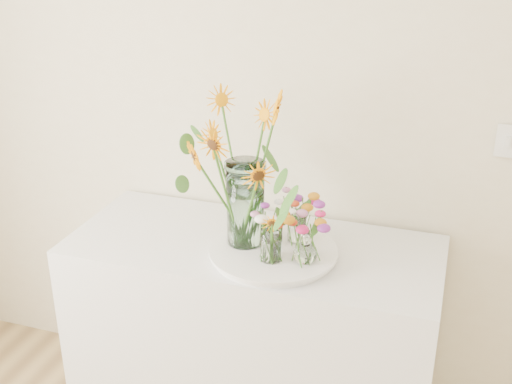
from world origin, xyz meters
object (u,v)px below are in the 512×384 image
small_vase_a (271,244)px  small_vase_b (306,247)px  tray (273,253)px  small_vase_c (297,227)px  mason_jar (245,204)px  counter (253,342)px

small_vase_a → small_vase_b: 0.12m
tray → small_vase_c: 0.13m
tray → small_vase_c: (0.06, 0.09, 0.07)m
mason_jar → small_vase_a: (0.13, -0.10, -0.09)m
mason_jar → small_vase_a: bearing=-37.0°
small_vase_a → small_vase_b: size_ratio=1.07×
small_vase_a → small_vase_c: size_ratio=1.10×
counter → small_vase_b: 0.60m
tray → small_vase_a: size_ratio=3.38×
counter → tray: size_ratio=3.17×
small_vase_b → tray: bearing=159.6°
counter → mason_jar: bearing=-106.0°
small_vase_a → small_vase_b: bearing=12.2°
mason_jar → small_vase_a: size_ratio=2.44×
tray → small_vase_b: (0.13, -0.05, 0.07)m
counter → mason_jar: size_ratio=4.39×
counter → small_vase_b: small_vase_b is taller
tray → mason_jar: size_ratio=1.38×
counter → small_vase_c: small_vase_c is taller
tray → small_vase_a: 0.11m
small_vase_a → small_vase_b: small_vase_a is taller
small_vase_a → small_vase_c: bearing=74.5°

